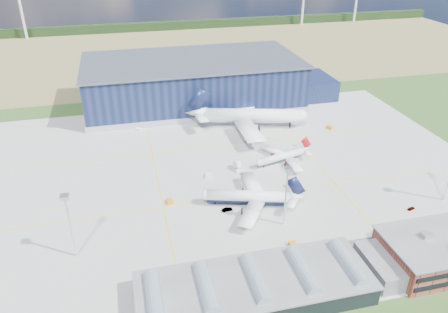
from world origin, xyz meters
TOP-DOWN VIEW (x-y plane):
  - ground at (0.00, 0.00)m, footprint 600.00×600.00m
  - apron at (0.00, 10.00)m, footprint 220.00×160.00m
  - farmland at (0.00, 220.00)m, footprint 600.00×220.00m
  - treeline at (0.00, 300.00)m, footprint 600.00×8.00m
  - hangar at (2.81, 94.80)m, footprint 145.00×62.00m
  - glass_concourse at (-6.45, -60.00)m, footprint 78.00×23.00m
  - light_mast_west at (-60.00, -30.00)m, footprint 2.60×2.60m
  - light_mast_center at (10.00, -30.00)m, footprint 2.60×2.60m
  - airliner_navy at (1.05, -15.76)m, footprint 48.94×48.37m
  - airliner_red at (24.92, 12.65)m, footprint 35.92×35.46m
  - airliner_widebody at (23.37, 52.49)m, footprint 77.28×76.32m
  - gse_tug_a at (8.66, -42.50)m, footprint 2.39×3.72m
  - gse_tug_b at (-27.31, -7.35)m, footprint 2.43×3.44m
  - gse_cart_a at (-9.12, 8.00)m, footprint 3.24×3.84m
  - gse_tug_c at (61.98, 41.03)m, footprint 3.29×3.96m
  - gse_cart_b at (-34.36, 62.00)m, footprint 3.85×3.64m
  - gse_van_c at (45.45, -46.00)m, footprint 5.40×3.31m
  - airstair at (4.27, 11.70)m, footprint 2.42×4.71m
  - car_a at (59.08, -32.72)m, footprint 3.47×2.17m
  - car_b at (-7.36, -17.40)m, footprint 4.19×2.07m

SIDE VIEW (x-z plane):
  - ground at x=0.00m, z-range 0.00..0.00m
  - farmland at x=0.00m, z-range -0.01..0.01m
  - apron at x=0.00m, z-range -0.01..0.07m
  - car_a at x=59.08m, z-range 0.00..1.10m
  - car_b at x=-7.36m, z-range 0.00..1.32m
  - gse_cart_b at x=-34.36m, z-range 0.00..1.39m
  - gse_cart_a at x=-9.12m, z-range 0.00..1.42m
  - gse_tug_b at x=-27.31m, z-range 0.00..1.42m
  - gse_tug_c at x=61.98m, z-range 0.00..1.49m
  - gse_tug_a at x=8.66m, z-range 0.00..1.51m
  - gse_van_c at x=45.45m, z-range 0.00..2.42m
  - airstair at x=4.27m, z-range 0.00..2.88m
  - glass_concourse at x=-6.45m, z-range -0.61..7.99m
  - treeline at x=0.00m, z-range 0.00..8.00m
  - airliner_red at x=24.92m, z-range 0.00..9.62m
  - airliner_navy at x=1.05m, z-range 0.00..12.84m
  - airliner_widebody at x=23.37m, z-range 0.00..20.56m
  - hangar at x=2.81m, z-range -1.43..24.67m
  - light_mast_west at x=-60.00m, z-range 3.93..26.93m
  - light_mast_center at x=10.00m, z-range 3.93..26.93m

